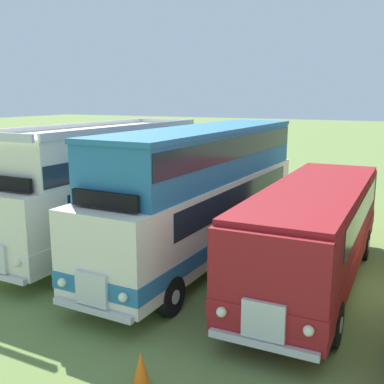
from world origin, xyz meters
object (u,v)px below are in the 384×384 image
at_px(bus_second_in_row, 205,188).
at_px(cone_near_end, 141,369).
at_px(bus_third_in_row, 315,228).
at_px(bus_first_in_row, 106,183).

distance_m(bus_second_in_row, cone_near_end, 7.69).
height_order(bus_second_in_row, bus_third_in_row, bus_second_in_row).
relative_size(bus_first_in_row, bus_second_in_row, 0.86).
height_order(bus_first_in_row, bus_second_in_row, bus_first_in_row).
relative_size(bus_second_in_row, cone_near_end, 15.62).
relative_size(bus_third_in_row, cone_near_end, 13.23).
relative_size(bus_first_in_row, bus_third_in_row, 1.02).
xyz_separation_m(bus_second_in_row, cone_near_end, (2.01, -7.11, -2.10)).
bearing_deg(bus_first_in_row, bus_third_in_row, -2.45).
xyz_separation_m(bus_third_in_row, cone_near_end, (-1.83, -6.47, -1.38)).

